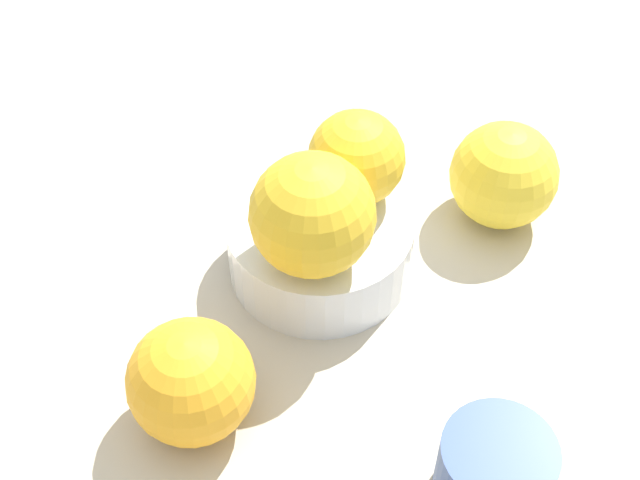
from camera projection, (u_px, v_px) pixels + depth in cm
name	position (u px, v px, depth cm)	size (l,w,h in cm)	color
ground_plane	(320.00, 275.00, 69.27)	(110.00, 110.00, 2.00)	#BCB29E
fruit_bowl	(320.00, 246.00, 66.68)	(14.08, 14.08, 5.20)	silver
orange_in_bowl_0	(314.00, 215.00, 59.04)	(8.75, 8.75, 8.75)	yellow
orange_in_bowl_1	(357.00, 158.00, 63.94)	(7.22, 7.22, 7.22)	yellow
orange_loose_0	(504.00, 175.00, 69.21)	(8.62, 8.62, 8.62)	yellow
orange_loose_1	(191.00, 382.00, 56.52)	(8.45, 8.45, 8.45)	#F9A823
ceramic_cup	(494.00, 474.00, 53.53)	(7.10, 7.10, 6.01)	#334C8C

